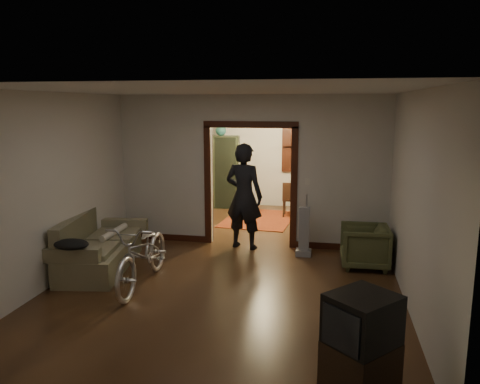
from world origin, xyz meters
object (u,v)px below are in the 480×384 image
(bicycle, at_px, (143,253))
(armchair, at_px, (364,246))
(desk, at_px, (313,198))
(locker, at_px, (221,172))
(person, at_px, (244,196))
(sofa, at_px, (100,242))

(bicycle, bearing_deg, armchair, 22.33)
(bicycle, bearing_deg, desk, 65.02)
(locker, distance_m, desk, 2.44)
(bicycle, height_order, locker, locker)
(bicycle, relative_size, armchair, 2.44)
(armchair, bearing_deg, person, -108.73)
(sofa, height_order, armchair, sofa)
(sofa, bearing_deg, bicycle, -38.51)
(sofa, bearing_deg, locker, 71.19)
(armchair, bearing_deg, sofa, -79.57)
(sofa, distance_m, desk, 5.68)
(armchair, relative_size, desk, 0.80)
(sofa, relative_size, desk, 1.99)
(locker, bearing_deg, bicycle, -95.83)
(bicycle, distance_m, desk, 5.69)
(locker, bearing_deg, desk, -12.63)
(bicycle, relative_size, desk, 1.94)
(person, bearing_deg, sofa, 50.05)
(armchair, bearing_deg, desk, -167.17)
(sofa, relative_size, bicycle, 1.03)
(bicycle, bearing_deg, locker, 89.49)
(bicycle, xyz_separation_m, person, (1.10, 2.09, 0.48))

